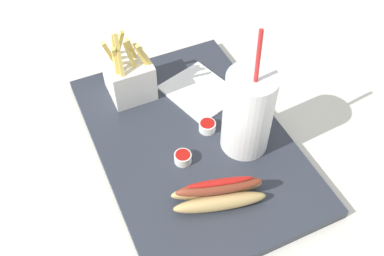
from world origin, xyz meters
The scene contains 8 objects.
ground_plane centered at (0.00, 0.00, -0.01)m, with size 2.40×2.40×0.02m, color silver.
food_tray centered at (0.00, 0.00, 0.01)m, with size 0.49×0.33×0.02m, color #2D333D.
soda_cup centered at (0.05, 0.08, 0.10)m, with size 0.08×0.08×0.25m.
fries_basket centered at (-0.16, -0.06, 0.06)m, with size 0.09×0.09×0.15m.
hot_dog_1 centered at (0.14, -0.02, 0.04)m, with size 0.09×0.16×0.06m.
ketchup_cup_1 centered at (0.04, -0.04, 0.03)m, with size 0.03×0.03×0.02m.
ketchup_cup_2 centered at (-0.01, 0.03, 0.03)m, with size 0.03×0.03×0.02m.
napkin_stack centered at (-0.10, 0.06, 0.02)m, with size 0.13×0.11×0.00m, color white.
Camera 1 is at (0.46, -0.21, 0.64)m, focal length 40.73 mm.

